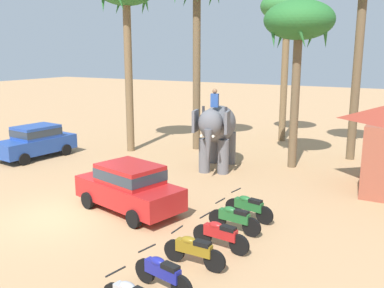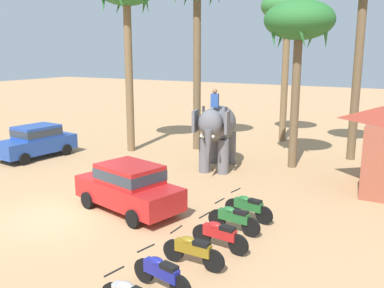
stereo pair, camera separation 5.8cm
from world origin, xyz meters
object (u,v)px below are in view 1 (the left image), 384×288
Objects in this scene: elephant_with_mahout at (217,128)px; motorcycle_mid_row at (194,250)px; motorcycle_second_in_row at (163,273)px; palm_tree_leaning_seaward at (287,11)px; motorcycle_far_in_row at (234,218)px; motorcycle_end_of_row at (249,206)px; palm_tree_left_of_road at (299,25)px; motorcycle_fourth_in_row at (220,234)px; car_parked_far_side at (36,140)px; car_sedan_foreground at (129,186)px.

elephant_with_mahout is 9.64m from motorcycle_mid_row.
palm_tree_leaning_seaward is at bearing 98.89° from motorcycle_second_in_row.
motorcycle_far_in_row is 1.15m from motorcycle_end_of_row.
palm_tree_left_of_road is (-0.50, 12.33, 6.22)m from motorcycle_second_in_row.
palm_tree_left_of_road is 6.40m from palm_tree_leaning_seaward.
elephant_with_mahout is at bearing -144.86° from palm_tree_left_of_road.
palm_tree_left_of_road is (-0.62, 8.44, 6.22)m from motorcycle_far_in_row.
motorcycle_fourth_in_row is 1.01× the size of motorcycle_end_of_row.
motorcycle_mid_row is (3.60, -8.81, -1.53)m from elephant_with_mahout.
car_parked_far_side reaches higher than motorcycle_second_in_row.
motorcycle_mid_row is (3.88, -2.37, -0.46)m from car_sedan_foreground.
elephant_with_mahout is 0.45× the size of palm_tree_leaning_seaward.
motorcycle_mid_row is at bearing -31.49° from car_sedan_foreground.
motorcycle_second_in_row is 3.89m from motorcycle_far_in_row.
car_parked_far_side is 13.23m from motorcycle_end_of_row.
palm_tree_left_of_road reaches higher than motorcycle_fourth_in_row.
motorcycle_fourth_in_row is (13.09, -5.00, -0.46)m from car_parked_far_side.
palm_tree_left_of_road reaches higher than motorcycle_second_in_row.
motorcycle_mid_row is at bearing 86.98° from motorcycle_second_in_row.
motorcycle_end_of_row is 0.23× the size of palm_tree_left_of_road.
motorcycle_far_in_row is 16.33m from palm_tree_leaning_seaward.
car_parked_far_side is 1.06× the size of elephant_with_mahout.
car_sedan_foreground is 6.53m from elephant_with_mahout.
palm_tree_leaning_seaward is (9.99, 10.58, 6.89)m from car_parked_far_side.
motorcycle_far_in_row is 0.20× the size of palm_tree_leaning_seaward.
car_sedan_foreground reaches higher than motorcycle_end_of_row.
car_sedan_foreground is 1.03× the size of car_parked_far_side.
motorcycle_mid_row is (0.07, 1.38, 0.00)m from motorcycle_second_in_row.
car_parked_far_side is 13.48m from motorcycle_far_in_row.
motorcycle_far_in_row is at bearing -85.81° from palm_tree_left_of_road.
motorcycle_mid_row is at bearing -67.78° from elephant_with_mahout.
motorcycle_end_of_row is (0.14, 5.04, 0.00)m from motorcycle_second_in_row.
elephant_with_mahout is at bearing 15.63° from car_parked_far_side.
palm_tree_left_of_road reaches higher than motorcycle_far_in_row.
elephant_with_mahout reaches higher than motorcycle_end_of_row.
palm_tree_left_of_road is at bearing 21.00° from car_parked_far_side.
palm_tree_leaning_seaward reaches higher than motorcycle_mid_row.
motorcycle_second_in_row is at bearing -93.02° from motorcycle_mid_row.
motorcycle_far_in_row is at bearing 1.96° from car_sedan_foreground.
palm_tree_leaning_seaward is at bearing 101.26° from motorcycle_fourth_in_row.
motorcycle_end_of_row is at bearing -84.98° from palm_tree_left_of_road.
motorcycle_second_in_row and motorcycle_end_of_row have the same top height.
motorcycle_fourth_in_row is 1.30m from motorcycle_far_in_row.
palm_tree_left_of_road is at bearing -68.16° from palm_tree_leaning_seaward.
motorcycle_mid_row is 1.01× the size of motorcycle_end_of_row.
car_sedan_foreground is 2.46× the size of motorcycle_second_in_row.
car_sedan_foreground is 4.17m from motorcycle_end_of_row.
motorcycle_far_in_row is at bearing 96.22° from motorcycle_fourth_in_row.
palm_tree_left_of_road is (-0.76, 9.73, 6.22)m from motorcycle_fourth_in_row.
elephant_with_mahout reaches higher than motorcycle_second_in_row.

